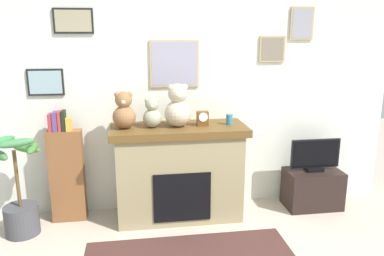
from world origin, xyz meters
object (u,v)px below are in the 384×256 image
at_px(candle_jar, 229,119).
at_px(mantel_clock, 203,118).
at_px(teddy_bear_cream, 152,114).
at_px(television, 315,156).
at_px(bookshelf, 67,172).
at_px(fireplace, 179,171).
at_px(potted_plant, 20,200).
at_px(teddy_bear_grey, 124,112).
at_px(teddy_bear_brown, 178,107).
at_px(tv_stand, 312,189).

bearing_deg(candle_jar, mantel_clock, -179.71).
bearing_deg(teddy_bear_cream, television, 0.26).
relative_size(bookshelf, candle_jar, 10.62).
relative_size(fireplace, potted_plant, 1.39).
distance_m(bookshelf, television, 2.85).
bearing_deg(potted_plant, teddy_bear_grey, 7.92).
bearing_deg(teddy_bear_brown, potted_plant, -174.79).
height_order(fireplace, television, fireplace).
xyz_separation_m(tv_stand, mantel_clock, (-1.35, -0.01, 0.91)).
relative_size(tv_stand, mantel_clock, 4.12).
bearing_deg(television, potted_plant, -177.20).
height_order(bookshelf, teddy_bear_grey, teddy_bear_grey).
bearing_deg(potted_plant, teddy_bear_brown, 5.21).
relative_size(fireplace, teddy_bear_cream, 4.58).
distance_m(fireplace, teddy_bear_grey, 0.91).
height_order(mantel_clock, teddy_bear_cream, teddy_bear_cream).
relative_size(potted_plant, teddy_bear_grey, 2.69).
bearing_deg(candle_jar, bookshelf, 176.51).
bearing_deg(tv_stand, television, -90.00).
bearing_deg(potted_plant, mantel_clock, 4.46).
bearing_deg(teddy_bear_cream, teddy_bear_grey, -179.98).
xyz_separation_m(tv_stand, teddy_bear_brown, (-1.63, -0.01, 1.05)).
xyz_separation_m(fireplace, teddy_bear_brown, (-0.01, -0.02, 0.74)).
distance_m(bookshelf, tv_stand, 2.87).
bearing_deg(potted_plant, candle_jar, 3.90).
xyz_separation_m(potted_plant, teddy_bear_grey, (1.09, 0.15, 0.86)).
bearing_deg(television, mantel_clock, -179.58).
distance_m(mantel_clock, teddy_bear_brown, 0.30).
bearing_deg(mantel_clock, teddy_bear_grey, 179.93).
xyz_separation_m(fireplace, teddy_bear_grey, (-0.58, -0.02, 0.71)).
height_order(fireplace, tv_stand, fireplace).
bearing_deg(candle_jar, teddy_bear_cream, -179.97).
distance_m(potted_plant, teddy_bear_grey, 1.40).
distance_m(mantel_clock, teddy_bear_grey, 0.85).
distance_m(television, candle_jar, 1.16).
bearing_deg(tv_stand, teddy_bear_brown, -179.63).
distance_m(bookshelf, teddy_bear_cream, 1.15).
xyz_separation_m(tv_stand, teddy_bear_cream, (-1.90, -0.01, 0.98)).
relative_size(potted_plant, candle_jar, 9.03).
height_order(potted_plant, candle_jar, candle_jar).
relative_size(teddy_bear_cream, teddy_bear_brown, 0.69).
bearing_deg(tv_stand, potted_plant, -177.18).
relative_size(candle_jar, teddy_bear_grey, 0.30).
distance_m(bookshelf, teddy_bear_brown, 1.42).
distance_m(potted_plant, mantel_clock, 2.09).
relative_size(fireplace, television, 2.49).
xyz_separation_m(potted_plant, teddy_bear_brown, (1.66, 0.15, 0.90)).
distance_m(tv_stand, television, 0.42).
relative_size(bookshelf, tv_stand, 1.92).
bearing_deg(candle_jar, teddy_bear_grey, -179.97).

